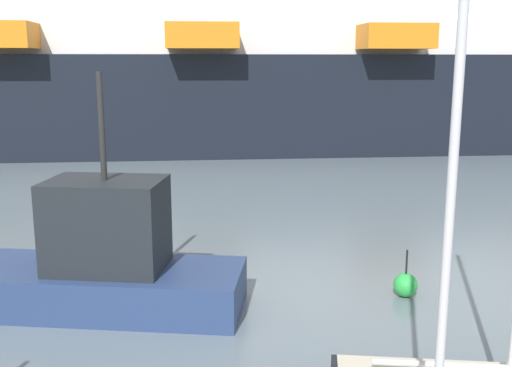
{
  "coord_description": "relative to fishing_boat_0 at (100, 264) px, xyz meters",
  "views": [
    {
      "loc": [
        -3.87,
        -5.96,
        7.1
      ],
      "look_at": [
        0.0,
        17.76,
        2.14
      ],
      "focal_mm": 41.87,
      "sensor_mm": 36.0,
      "label": 1
    }
  ],
  "objects": [
    {
      "name": "channel_buoy_1",
      "position": [
        9.11,
        -0.61,
        -0.97
      ],
      "size": [
        0.74,
        0.74,
        1.5
      ],
      "color": "green",
      "rests_on": "ground_plane"
    },
    {
      "name": "cruise_ship",
      "position": [
        19.07,
        34.61,
        6.43
      ],
      "size": [
        138.02,
        28.7,
        24.26
      ],
      "rotation": [
        0.0,
        0.0,
        -0.06
      ],
      "color": "black",
      "rests_on": "ground_plane"
    },
    {
      "name": "fishing_boat_0",
      "position": [
        0.0,
        0.0,
        0.0
      ],
      "size": [
        8.98,
        4.99,
        6.81
      ],
      "rotation": [
        0.0,
        0.0,
        -0.26
      ],
      "color": "navy",
      "rests_on": "ground_plane"
    }
  ]
}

